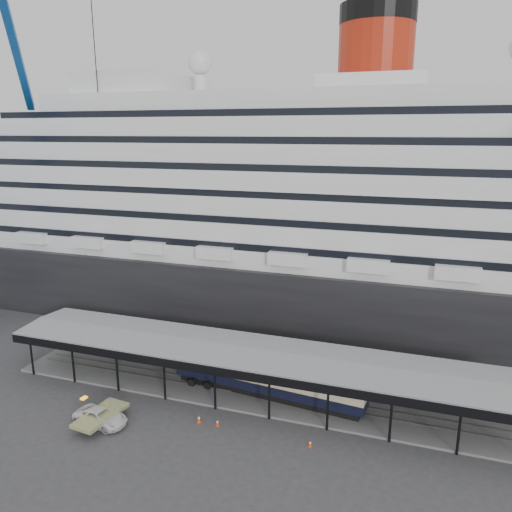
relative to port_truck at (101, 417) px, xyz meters
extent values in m
plane|color=#333335|center=(12.34, 5.19, -0.76)|extent=(200.00, 200.00, 0.00)
cube|color=black|center=(12.34, 37.19, 4.24)|extent=(130.00, 30.00, 10.00)
cylinder|color=#A6210D|center=(20.34, 37.19, 36.64)|extent=(10.00, 10.00, 9.00)
cylinder|color=black|center=(20.34, 37.19, 41.89)|extent=(10.10, 10.10, 2.50)
sphere|color=silver|center=(-5.66, 37.19, 36.94)|extent=(3.60, 3.60, 3.60)
cube|color=slate|center=(12.34, 10.19, -0.64)|extent=(56.00, 8.00, 0.24)
cube|color=slate|center=(12.34, 9.47, -0.48)|extent=(54.00, 0.08, 0.10)
cube|color=slate|center=(12.34, 10.91, -0.48)|extent=(54.00, 0.08, 0.10)
cube|color=black|center=(12.34, 5.69, 3.69)|extent=(56.00, 0.18, 0.90)
cube|color=black|center=(12.34, 14.69, 3.69)|extent=(56.00, 0.18, 0.90)
cube|color=slate|center=(12.34, 10.19, 4.42)|extent=(56.00, 9.00, 0.24)
cube|color=blue|center=(-25.27, 21.06, 38.45)|extent=(12.92, 17.86, 16.80)
cylinder|color=black|center=(-16.88, 26.94, 22.85)|extent=(0.12, 0.12, 47.21)
imported|color=silver|center=(0.00, 0.00, 0.00)|extent=(5.70, 3.12, 1.51)
cube|color=black|center=(13.74, 10.19, -0.18)|extent=(20.43, 4.41, 0.68)
cube|color=black|center=(13.74, 10.19, 0.69)|extent=(21.43, 4.89, 1.06)
cube|color=beige|center=(13.74, 10.19, 1.85)|extent=(21.43, 4.93, 1.26)
cube|color=black|center=(13.74, 10.19, 2.67)|extent=(21.43, 4.89, 0.39)
cube|color=#EB3D0D|center=(10.85, 3.35, -0.74)|extent=(0.43, 0.43, 0.03)
cone|color=#EB3D0D|center=(10.85, 3.35, -0.41)|extent=(0.37, 0.37, 0.66)
cylinder|color=white|center=(10.85, 3.35, -0.34)|extent=(0.21, 0.21, 0.13)
cube|color=#DC460C|center=(8.91, 3.30, -0.74)|extent=(0.47, 0.47, 0.03)
cone|color=#DC460C|center=(8.91, 3.30, -0.35)|extent=(0.39, 0.39, 0.77)
cylinder|color=white|center=(8.91, 3.30, -0.28)|extent=(0.24, 0.24, 0.15)
cube|color=#E0470C|center=(20.08, 2.97, -0.74)|extent=(0.44, 0.44, 0.03)
cone|color=#E0470C|center=(20.08, 2.97, -0.41)|extent=(0.37, 0.37, 0.65)
cylinder|color=white|center=(20.08, 2.97, -0.35)|extent=(0.21, 0.21, 0.13)
camera|label=1|loc=(28.14, -35.92, 26.94)|focal=35.00mm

